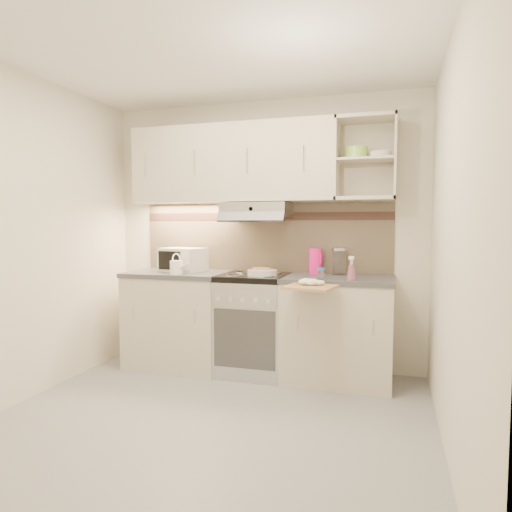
{
  "coord_description": "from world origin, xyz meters",
  "views": [
    {
      "loc": [
        1.17,
        -2.78,
        1.35
      ],
      "look_at": [
        0.06,
        0.95,
        1.07
      ],
      "focal_mm": 32.0,
      "sensor_mm": 36.0,
      "label": 1
    }
  ],
  "objects_px": {
    "spray_bottle": "(351,270)",
    "cutting_board": "(310,287)",
    "plate_stack": "(262,273)",
    "pink_pitcher": "(315,261)",
    "microwave": "(183,260)",
    "glass_jar": "(339,261)",
    "electric_range": "(254,324)",
    "watering_can": "(177,267)"
  },
  "relations": [
    {
      "from": "cutting_board",
      "to": "pink_pitcher",
      "type": "bearing_deg",
      "value": 105.35
    },
    {
      "from": "glass_jar",
      "to": "pink_pitcher",
      "type": "bearing_deg",
      "value": -179.92
    },
    {
      "from": "electric_range",
      "to": "watering_can",
      "type": "distance_m",
      "value": 0.86
    },
    {
      "from": "plate_stack",
      "to": "pink_pitcher",
      "type": "relative_size",
      "value": 1.13
    },
    {
      "from": "pink_pitcher",
      "to": "spray_bottle",
      "type": "height_order",
      "value": "pink_pitcher"
    },
    {
      "from": "watering_can",
      "to": "cutting_board",
      "type": "height_order",
      "value": "watering_can"
    },
    {
      "from": "microwave",
      "to": "watering_can",
      "type": "height_order",
      "value": "microwave"
    },
    {
      "from": "watering_can",
      "to": "cutting_board",
      "type": "bearing_deg",
      "value": 5.66
    },
    {
      "from": "pink_pitcher",
      "to": "watering_can",
      "type": "bearing_deg",
      "value": -138.08
    },
    {
      "from": "microwave",
      "to": "cutting_board",
      "type": "distance_m",
      "value": 1.42
    },
    {
      "from": "electric_range",
      "to": "plate_stack",
      "type": "relative_size",
      "value": 3.44
    },
    {
      "from": "watering_can",
      "to": "spray_bottle",
      "type": "height_order",
      "value": "spray_bottle"
    },
    {
      "from": "plate_stack",
      "to": "glass_jar",
      "type": "distance_m",
      "value": 0.7
    },
    {
      "from": "plate_stack",
      "to": "glass_jar",
      "type": "xyz_separation_m",
      "value": [
        0.63,
        0.28,
        0.09
      ]
    },
    {
      "from": "microwave",
      "to": "pink_pitcher",
      "type": "xyz_separation_m",
      "value": [
        1.24,
        0.14,
        0.0
      ]
    },
    {
      "from": "microwave",
      "to": "glass_jar",
      "type": "bearing_deg",
      "value": 18.58
    },
    {
      "from": "spray_bottle",
      "to": "microwave",
      "type": "bearing_deg",
      "value": 170.0
    },
    {
      "from": "plate_stack",
      "to": "pink_pitcher",
      "type": "distance_m",
      "value": 0.51
    },
    {
      "from": "watering_can",
      "to": "spray_bottle",
      "type": "xyz_separation_m",
      "value": [
        1.53,
        -0.01,
        0.01
      ]
    },
    {
      "from": "watering_can",
      "to": "plate_stack",
      "type": "xyz_separation_m",
      "value": [
        0.75,
        0.14,
        -0.04
      ]
    },
    {
      "from": "plate_stack",
      "to": "glass_jar",
      "type": "relative_size",
      "value": 1.12
    },
    {
      "from": "electric_range",
      "to": "plate_stack",
      "type": "bearing_deg",
      "value": -38.13
    },
    {
      "from": "glass_jar",
      "to": "microwave",
      "type": "bearing_deg",
      "value": -174.33
    },
    {
      "from": "glass_jar",
      "to": "spray_bottle",
      "type": "xyz_separation_m",
      "value": [
        0.14,
        -0.42,
        -0.04
      ]
    },
    {
      "from": "spray_bottle",
      "to": "cutting_board",
      "type": "xyz_separation_m",
      "value": [
        -0.28,
        -0.25,
        -0.11
      ]
    },
    {
      "from": "plate_stack",
      "to": "cutting_board",
      "type": "height_order",
      "value": "plate_stack"
    },
    {
      "from": "spray_bottle",
      "to": "pink_pitcher",
      "type": "bearing_deg",
      "value": 129.98
    },
    {
      "from": "spray_bottle",
      "to": "watering_can",
      "type": "bearing_deg",
      "value": 179.52
    },
    {
      "from": "plate_stack",
      "to": "glass_jar",
      "type": "height_order",
      "value": "glass_jar"
    },
    {
      "from": "electric_range",
      "to": "plate_stack",
      "type": "height_order",
      "value": "plate_stack"
    },
    {
      "from": "pink_pitcher",
      "to": "spray_bottle",
      "type": "xyz_separation_m",
      "value": [
        0.35,
        -0.42,
        -0.04
      ]
    },
    {
      "from": "microwave",
      "to": "spray_bottle",
      "type": "height_order",
      "value": "microwave"
    },
    {
      "from": "electric_range",
      "to": "microwave",
      "type": "height_order",
      "value": "microwave"
    },
    {
      "from": "electric_range",
      "to": "spray_bottle",
      "type": "distance_m",
      "value": 1.04
    },
    {
      "from": "watering_can",
      "to": "pink_pitcher",
      "type": "distance_m",
      "value": 1.24
    },
    {
      "from": "spray_bottle",
      "to": "glass_jar",
      "type": "bearing_deg",
      "value": 108.43
    },
    {
      "from": "plate_stack",
      "to": "microwave",
      "type": "bearing_deg",
      "value": 170.87
    },
    {
      "from": "electric_range",
      "to": "plate_stack",
      "type": "distance_m",
      "value": 0.49
    },
    {
      "from": "microwave",
      "to": "pink_pitcher",
      "type": "distance_m",
      "value": 1.25
    },
    {
      "from": "plate_stack",
      "to": "watering_can",
      "type": "bearing_deg",
      "value": -169.74
    },
    {
      "from": "plate_stack",
      "to": "cutting_board",
      "type": "bearing_deg",
      "value": -38.8
    },
    {
      "from": "pink_pitcher",
      "to": "spray_bottle",
      "type": "relative_size",
      "value": 1.12
    }
  ]
}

